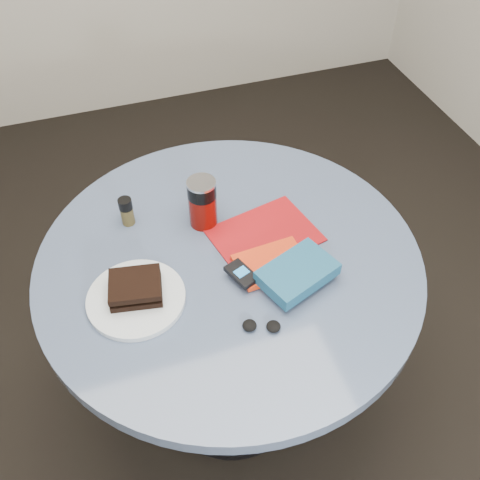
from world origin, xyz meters
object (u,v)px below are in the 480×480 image
object	(u,v)px
table	(230,294)
pepper_grinder	(127,211)
headphones	(261,326)
mp3_player	(241,274)
novel	(297,273)
magazine	(265,235)
soda_can	(202,203)
red_book	(271,263)
plate	(136,299)
sandwich	(136,288)

from	to	relation	value
table	pepper_grinder	distance (m)	0.37
headphones	mp3_player	bearing A→B (deg)	89.52
novel	mp3_player	distance (m)	0.14
table	magazine	world-z (taller)	magazine
mp3_player	headphones	world-z (taller)	mp3_player
soda_can	magazine	bearing A→B (deg)	-35.99
table	novel	bearing A→B (deg)	-46.25
red_book	mp3_player	world-z (taller)	mp3_player
table	red_book	size ratio (longest dim) A/B	5.67
table	pepper_grinder	xyz separation A→B (m)	(-0.22, 0.20, 0.21)
novel	headphones	bearing A→B (deg)	-163.15
table	novel	distance (m)	0.28
mp3_player	plate	bearing A→B (deg)	175.21
sandwich	mp3_player	distance (m)	0.26
plate	novel	size ratio (longest dim) A/B	1.29
plate	red_book	size ratio (longest dim) A/B	1.34
table	magazine	xyz separation A→B (m)	(0.11, 0.04, 0.17)
red_book	headphones	distance (m)	0.19
sandwich	novel	xyz separation A→B (m)	(0.38, -0.08, 0.00)
table	mp3_player	bearing A→B (deg)	-87.18
mp3_player	soda_can	bearing A→B (deg)	98.08
red_book	novel	distance (m)	0.08
soda_can	red_book	distance (m)	0.25
table	sandwich	bearing A→B (deg)	-167.13
sandwich	magazine	size ratio (longest dim) A/B	0.51
plate	mp3_player	size ratio (longest dim) A/B	2.48
table	soda_can	xyz separation A→B (m)	(-0.03, 0.14, 0.24)
mp3_player	magazine	bearing A→B (deg)	49.60
magazine	red_book	xyz separation A→B (m)	(-0.02, -0.11, 0.01)
red_book	headphones	world-z (taller)	same
plate	magazine	world-z (taller)	plate
headphones	soda_can	bearing A→B (deg)	94.74
novel	mp3_player	size ratio (longest dim) A/B	1.92
plate	soda_can	distance (m)	0.31
pepper_grinder	mp3_player	bearing A→B (deg)	-52.01
soda_can	pepper_grinder	world-z (taller)	soda_can
soda_can	pepper_grinder	bearing A→B (deg)	162.05
sandwich	magazine	bearing A→B (deg)	14.79
table	novel	xyz separation A→B (m)	(0.13, -0.14, 0.20)
pepper_grinder	novel	world-z (taller)	pepper_grinder
plate	pepper_grinder	distance (m)	0.27
sandwich	headphones	xyz separation A→B (m)	(0.25, -0.18, -0.03)
novel	mp3_player	xyz separation A→B (m)	(-0.13, 0.05, -0.01)
soda_can	novel	size ratio (longest dim) A/B	0.79
plate	red_book	xyz separation A→B (m)	(0.35, -0.00, 0.00)
novel	sandwich	bearing A→B (deg)	147.34
table	red_book	distance (m)	0.21
plate	mp3_player	distance (m)	0.26
magazine	red_book	size ratio (longest dim) A/B	1.53
pepper_grinder	headphones	size ratio (longest dim) A/B	0.89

